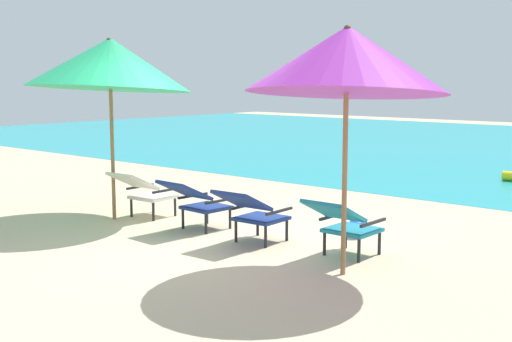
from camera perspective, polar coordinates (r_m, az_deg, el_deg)
ground_plane at (r=11.28m, az=11.12°, el=-1.99°), size 40.00×40.00×0.00m
lounge_chair_far_left at (r=9.22m, az=-9.68°, el=-1.61°), size 0.58×0.90×0.68m
lounge_chair_near_left at (r=8.39m, az=-5.20°, el=-2.48°), size 0.58×0.90×0.68m
lounge_chair_near_right at (r=7.68m, az=-0.31°, el=-3.42°), size 0.57×0.90×0.68m
lounge_chair_far_right at (r=7.15m, az=7.58°, el=-4.35°), size 0.55×0.88×0.68m
beach_umbrella_left at (r=9.14m, az=-12.52°, el=9.05°), size 2.46×2.49×2.54m
beach_umbrella_right at (r=6.39m, az=7.85°, el=9.49°), size 2.48×2.51×2.50m
beach_ball at (r=8.16m, az=8.65°, el=-4.90°), size 0.23×0.23×0.23m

